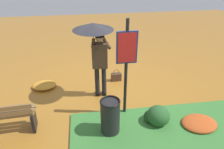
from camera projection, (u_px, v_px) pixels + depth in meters
name	position (u px, v px, depth m)	size (l,w,h in m)	color
ground_plane	(106.00, 91.00, 6.01)	(18.00, 18.00, 0.00)	#9E6623
person_with_umbrella	(96.00, 41.00, 5.09)	(0.96, 0.96, 2.04)	black
info_sign_post	(126.00, 59.00, 4.49)	(0.44, 0.07, 2.30)	black
handbag	(116.00, 77.00, 6.48)	(0.31, 0.16, 0.37)	#4C3323
park_bench	(0.00, 118.00, 4.44)	(1.40, 0.45, 0.75)	black
trash_bin	(110.00, 117.00, 4.43)	(0.42, 0.42, 0.83)	black
shrub_cluster	(157.00, 116.00, 4.78)	(0.56, 0.51, 0.46)	#285628
leaf_pile_near_person	(44.00, 85.00, 6.16)	(0.67, 0.54, 0.15)	#C68428
leaf_pile_by_bench	(199.00, 123.00, 4.75)	(0.79, 0.63, 0.17)	#B74C1E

